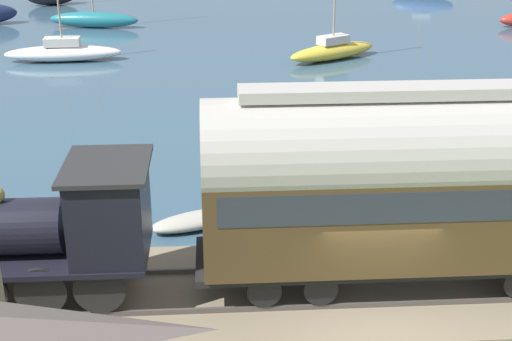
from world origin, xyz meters
TOP-DOWN VIEW (x-y plane):
  - ground_plane at (0.00, 0.00)m, footprint 200.00×200.00m
  - harbor_water at (43.30, 0.00)m, footprint 80.00×80.00m
  - rail_embankment at (0.78, 0.00)m, footprint 4.45×56.00m
  - steam_locomotive at (0.78, 6.83)m, footprint 2.32×5.09m
  - passenger_coach at (0.78, -1.02)m, footprint 2.43×9.90m
  - sailboat_teal at (34.68, 11.20)m, footprint 2.17×6.11m
  - sailboat_yellow at (24.78, -3.16)m, footprint 4.07×5.61m
  - sailboat_white at (25.35, 11.49)m, footprint 1.83×6.33m
  - rowboat_mid_harbor at (9.06, 1.15)m, footprint 1.79×2.62m
  - rowboat_near_shore at (4.96, 3.93)m, footprint 1.93×3.06m
  - rowboat_off_pier at (12.16, 0.72)m, footprint 1.69×2.63m
  - rowboat_far_out at (8.21, -5.87)m, footprint 2.07×2.58m

SIDE VIEW (x-z plane):
  - ground_plane at x=0.00m, z-range 0.00..0.00m
  - harbor_water at x=43.30m, z-range 0.00..0.01m
  - rowboat_mid_harbor at x=9.06m, z-range 0.01..0.34m
  - rowboat_off_pier at x=12.16m, z-range 0.01..0.36m
  - rowboat_near_shore at x=4.96m, z-range 0.01..0.43m
  - rail_embankment at x=0.78m, z-range -0.06..0.51m
  - rowboat_far_out at x=8.21m, z-range 0.01..0.47m
  - sailboat_white at x=25.35m, z-range -2.34..3.33m
  - sailboat_yellow at x=24.78m, z-range -2.88..3.93m
  - sailboat_teal at x=34.68m, z-range -3.92..5.07m
  - steam_locomotive at x=0.78m, z-range 0.52..4.10m
  - passenger_coach at x=0.78m, z-range 0.79..5.49m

